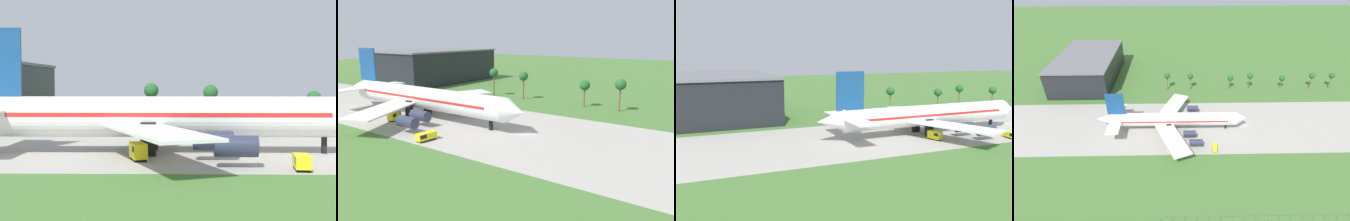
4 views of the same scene
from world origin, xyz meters
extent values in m
cylinder|color=white|center=(-35.13, -2.70, 5.99)|extent=(60.46, 6.58, 6.58)
cube|color=red|center=(-35.13, -2.70, 6.48)|extent=(51.40, 6.71, 0.66)
cube|color=white|center=(-36.51, -16.08, 4.84)|extent=(17.95, 28.01, 0.44)
cube|color=white|center=(-36.51, 10.68, 4.84)|extent=(17.95, 28.01, 0.44)
cylinder|color=#2D334C|center=(-28.31, -10.59, 2.96)|extent=(5.92, 2.96, 2.96)
cylinder|color=#2D334C|center=(-25.66, -17.16, 2.96)|extent=(5.92, 2.96, 2.96)
cylinder|color=#2D334C|center=(-28.31, 5.19, 2.96)|extent=(5.92, 2.96, 2.96)
cylinder|color=#2D334C|center=(-25.66, 11.77, 2.96)|extent=(5.92, 2.96, 2.96)
cube|color=black|center=(-9.73, -2.70, 2.67)|extent=(0.70, 0.90, 5.33)
cube|color=black|center=(-38.15, -6.31, 2.67)|extent=(2.40, 1.20, 5.33)
cube|color=black|center=(-38.15, 0.92, 2.67)|extent=(2.40, 1.20, 5.33)
cube|color=black|center=(-39.37, -10.91, 0.20)|extent=(2.72, 3.90, 0.40)
cube|color=yellow|center=(-39.37, -10.91, 1.53)|extent=(3.08, 4.55, 2.26)
cube|color=black|center=(-39.05, -12.01, 1.87)|extent=(2.37, 1.97, 0.90)
cube|color=black|center=(-17.12, -18.63, 0.20)|extent=(2.28, 4.44, 0.40)
cube|color=yellow|center=(-17.12, -18.63, 1.20)|extent=(2.56, 5.20, 1.60)
cube|color=black|center=(-17.28, -20.00, 1.44)|extent=(2.23, 1.98, 0.90)
cylinder|color=brown|center=(-40.10, 39.36, 4.50)|extent=(0.56, 0.56, 9.01)
sphere|color=#235B28|center=(-40.10, 39.36, 9.61)|extent=(3.60, 3.60, 3.60)
cylinder|color=brown|center=(-25.60, 39.36, 4.28)|extent=(0.56, 0.56, 8.56)
sphere|color=#235B28|center=(-25.60, 39.36, 9.16)|extent=(3.60, 3.60, 3.60)
cylinder|color=brown|center=(-0.49, 39.36, 3.54)|extent=(0.56, 0.56, 7.08)
sphere|color=#235B28|center=(-0.49, 39.36, 7.68)|extent=(3.60, 3.60, 3.60)
camera|label=1|loc=(-33.39, -86.28, 11.60)|focal=55.00mm
camera|label=2|loc=(41.16, -69.40, 24.54)|focal=35.00mm
camera|label=3|loc=(-107.13, -100.48, 26.02)|focal=40.00mm
camera|label=4|loc=(-33.94, -108.91, 79.43)|focal=28.00mm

